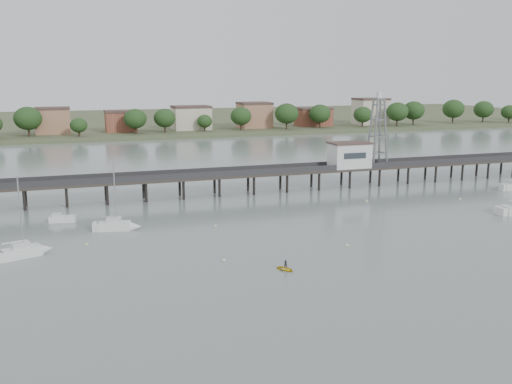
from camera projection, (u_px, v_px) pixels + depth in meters
ground_plane at (405, 312)px, 56.34m from camera, size 500.00×500.00×0.00m
pier at (234, 175)px, 111.30m from camera, size 150.00×5.00×5.50m
pier_building at (349, 155)px, 118.50m from camera, size 8.40×5.40×5.30m
lattice_tower at (378, 133)px, 119.62m from camera, size 3.20×3.20×15.50m
sailboat_a at (28, 251)px, 73.54m from camera, size 6.84×4.22×11.07m
sailboat_b at (120, 226)px, 85.82m from camera, size 6.74×3.19×10.89m
white_tender at (62, 219)px, 90.70m from camera, size 4.26×2.42×1.56m
yellow_dinghy at (285, 270)px, 68.34m from camera, size 1.66×1.20×2.29m
dinghy_occupant at (285, 270)px, 68.34m from camera, size 0.62×1.12×0.25m
mooring_buoys at (339, 225)px, 88.40m from camera, size 75.95×25.69×0.39m
far_shore at (132, 121)px, 278.79m from camera, size 500.00×170.00×10.40m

